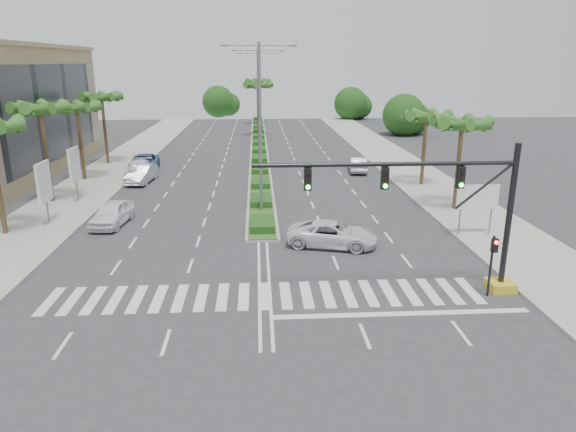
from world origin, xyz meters
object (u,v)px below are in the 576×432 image
object	(u,v)px
car_parked_c	(144,163)
car_crossing	(333,234)
car_parked_d	(139,169)
car_parked_b	(142,174)
car_right	(358,164)
car_parked_a	(112,213)

from	to	relation	value
car_parked_c	car_crossing	size ratio (longest dim) A/B	1.10
car_parked_d	car_parked_b	bearing A→B (deg)	-74.17
car_parked_b	car_right	distance (m)	21.14
car_parked_a	car_crossing	distance (m)	15.28
car_parked_d	car_right	distance (m)	21.72
car_parked_b	car_parked_d	xyz separation A→B (m)	(-0.88, 2.78, -0.08)
car_parked_b	car_crossing	distance (m)	23.57
car_right	car_parked_a	bearing A→B (deg)	45.69
car_parked_b	car_parked_c	xyz separation A→B (m)	(-0.88, 5.52, 0.01)
car_parked_b	car_right	size ratio (longest dim) A/B	1.06
car_parked_a	car_crossing	world-z (taller)	car_parked_a
car_parked_d	car_parked_c	bearing A→B (deg)	88.37
car_parked_b	car_parked_d	size ratio (longest dim) A/B	0.97
car_parked_a	car_parked_c	size ratio (longest dim) A/B	0.80
car_parked_b	car_crossing	world-z (taller)	car_parked_b
car_parked_d	car_right	xyz separation A→B (m)	(21.71, 0.82, 0.03)
car_right	car_parked_c	bearing A→B (deg)	1.15
car_parked_c	car_right	distance (m)	21.79
car_parked_a	car_crossing	size ratio (longest dim) A/B	0.88
car_crossing	car_parked_a	bearing A→B (deg)	85.75
car_parked_b	car_parked_d	bearing A→B (deg)	113.38
car_parked_a	car_parked_b	size ratio (longest dim) A/B	0.95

